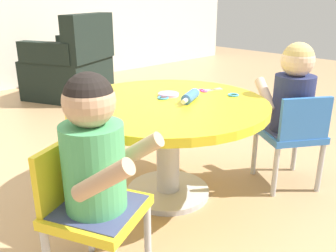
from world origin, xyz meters
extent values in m
plane|color=tan|center=(0.00, 0.00, 0.00)|extent=(10.00, 10.00, 0.00)
cylinder|color=silver|center=(0.00, 0.00, 0.01)|extent=(0.44, 0.44, 0.03)
cylinder|color=silver|center=(0.00, 0.00, 0.24)|extent=(0.12, 0.12, 0.48)
cylinder|color=yellow|center=(0.00, 0.00, 0.50)|extent=(0.99, 0.99, 0.04)
cylinder|color=#B7B7BC|center=(-0.44, -0.35, 0.14)|extent=(0.03, 0.03, 0.28)
cylinder|color=#B7B7BC|center=(-0.55, -0.11, 0.14)|extent=(0.03, 0.03, 0.28)
cube|color=yellow|center=(-0.61, -0.28, 0.30)|extent=(0.40, 0.40, 0.04)
cube|color=yellow|center=(-0.67, -0.16, 0.43)|extent=(0.26, 0.14, 0.22)
cube|color=#3F4772|center=(-0.61, -0.28, 0.30)|extent=(0.35, 0.36, 0.04)
cylinder|color=#4CA566|center=(-0.61, -0.28, 0.47)|extent=(0.21, 0.21, 0.30)
sphere|color=tan|center=(-0.61, -0.28, 0.70)|extent=(0.17, 0.17, 0.17)
sphere|color=black|center=(-0.61, -0.28, 0.71)|extent=(0.16, 0.16, 0.16)
cylinder|color=tan|center=(-0.67, -0.42, 0.49)|extent=(0.14, 0.22, 0.17)
cylinder|color=tan|center=(-0.47, -0.33, 0.49)|extent=(0.14, 0.22, 0.17)
cylinder|color=#B7B7BC|center=(0.75, -0.32, 0.14)|extent=(0.03, 0.03, 0.28)
cylinder|color=#B7B7BC|center=(0.53, -0.18, 0.14)|extent=(0.03, 0.03, 0.28)
cylinder|color=#B7B7BC|center=(0.61, -0.54, 0.14)|extent=(0.03, 0.03, 0.28)
cylinder|color=#B7B7BC|center=(0.39, -0.40, 0.14)|extent=(0.03, 0.03, 0.28)
cube|color=blue|center=(0.57, -0.36, 0.30)|extent=(0.41, 0.41, 0.04)
cube|color=blue|center=(0.50, -0.48, 0.43)|extent=(0.24, 0.17, 0.22)
cube|color=#3F4772|center=(0.57, -0.36, 0.30)|extent=(0.37, 0.38, 0.04)
cylinder|color=navy|center=(0.57, -0.36, 0.47)|extent=(0.21, 0.21, 0.30)
sphere|color=beige|center=(0.57, -0.36, 0.70)|extent=(0.17, 0.17, 0.17)
sphere|color=tan|center=(0.57, -0.36, 0.71)|extent=(0.16, 0.16, 0.16)
cylinder|color=beige|center=(0.72, -0.34, 0.49)|extent=(0.16, 0.21, 0.17)
cylinder|color=beige|center=(0.53, -0.22, 0.49)|extent=(0.16, 0.21, 0.17)
cube|color=black|center=(0.65, 2.20, 0.20)|extent=(0.93, 0.93, 0.40)
cube|color=black|center=(0.77, 1.94, 0.62)|extent=(0.70, 0.45, 0.45)
cube|color=black|center=(0.92, 2.33, 0.50)|extent=(0.36, 0.59, 0.20)
cube|color=black|center=(0.38, 2.07, 0.50)|extent=(0.36, 0.59, 0.20)
cylinder|color=#3F72CC|center=(0.08, -0.08, 0.54)|extent=(0.15, 0.10, 0.05)
cylinder|color=white|center=(0.16, -0.04, 0.54)|extent=(0.05, 0.04, 0.02)
cylinder|color=white|center=(0.00, -0.11, 0.54)|extent=(0.05, 0.04, 0.02)
cube|color=silver|center=(0.33, -0.01, 0.52)|extent=(0.11, 0.03, 0.01)
cube|color=silver|center=(0.33, -0.01, 0.52)|extent=(0.10, 0.07, 0.01)
torus|color=#D83F99|center=(0.27, 0.00, 0.52)|extent=(0.05, 0.05, 0.01)
torus|color=#D83F99|center=(0.28, 0.03, 0.52)|extent=(0.05, 0.05, 0.01)
cylinder|color=#CC99E5|center=(0.07, 0.07, 0.53)|extent=(0.11, 0.11, 0.02)
torus|color=#3F99D8|center=(0.01, 0.05, 0.52)|extent=(0.06, 0.06, 0.01)
torus|color=#3F99D8|center=(0.32, -0.16, 0.52)|extent=(0.06, 0.06, 0.01)
camera|label=1|loc=(-1.18, -1.24, 1.00)|focal=38.59mm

